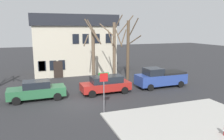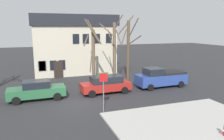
{
  "view_description": "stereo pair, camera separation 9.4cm",
  "coord_description": "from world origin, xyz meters",
  "px_view_note": "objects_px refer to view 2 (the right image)",
  "views": [
    {
      "loc": [
        -3.11,
        -17.27,
        6.12
      ],
      "look_at": [
        4.21,
        3.28,
        1.94
      ],
      "focal_mm": 35.17,
      "sensor_mm": 36.0,
      "label": 1
    },
    {
      "loc": [
        -3.02,
        -17.3,
        6.12
      ],
      "look_at": [
        4.21,
        3.28,
        1.94
      ],
      "focal_mm": 35.17,
      "sensor_mm": 36.0,
      "label": 2
    }
  ],
  "objects_px": {
    "tree_bare_mid": "(93,54)",
    "car_red_wagon": "(106,84)",
    "tree_bare_end": "(128,47)",
    "pickup_truck_blue": "(161,78)",
    "tree_bare_far": "(114,51)",
    "car_green_sedan": "(37,90)",
    "building_main": "(73,44)",
    "street_sign_pole": "(103,85)"
  },
  "relations": [
    {
      "from": "tree_bare_end",
      "to": "pickup_truck_blue",
      "type": "distance_m",
      "value": 5.5
    },
    {
      "from": "tree_bare_far",
      "to": "street_sign_pole",
      "type": "xyz_separation_m",
      "value": [
        -3.88,
        -8.51,
        -1.55
      ]
    },
    {
      "from": "building_main",
      "to": "tree_bare_mid",
      "type": "height_order",
      "value": "building_main"
    },
    {
      "from": "car_red_wagon",
      "to": "tree_bare_far",
      "type": "bearing_deg",
      "value": 59.94
    },
    {
      "from": "tree_bare_far",
      "to": "car_red_wagon",
      "type": "distance_m",
      "value": 5.18
    },
    {
      "from": "building_main",
      "to": "street_sign_pole",
      "type": "distance_m",
      "value": 16.35
    },
    {
      "from": "pickup_truck_blue",
      "to": "street_sign_pole",
      "type": "relative_size",
      "value": 1.79
    },
    {
      "from": "building_main",
      "to": "car_green_sedan",
      "type": "distance_m",
      "value": 12.91
    },
    {
      "from": "tree_bare_mid",
      "to": "car_red_wagon",
      "type": "bearing_deg",
      "value": -88.08
    },
    {
      "from": "tree_bare_far",
      "to": "tree_bare_end",
      "type": "distance_m",
      "value": 2.16
    },
    {
      "from": "building_main",
      "to": "tree_bare_far",
      "type": "bearing_deg",
      "value": -67.19
    },
    {
      "from": "tree_bare_mid",
      "to": "building_main",
      "type": "bearing_deg",
      "value": 97.07
    },
    {
      "from": "pickup_truck_blue",
      "to": "building_main",
      "type": "bearing_deg",
      "value": 122.53
    },
    {
      "from": "car_green_sedan",
      "to": "car_red_wagon",
      "type": "relative_size",
      "value": 1.01
    },
    {
      "from": "street_sign_pole",
      "to": "tree_bare_far",
      "type": "bearing_deg",
      "value": 65.5
    },
    {
      "from": "car_green_sedan",
      "to": "pickup_truck_blue",
      "type": "relative_size",
      "value": 0.89
    },
    {
      "from": "tree_bare_far",
      "to": "car_red_wagon",
      "type": "relative_size",
      "value": 1.6
    },
    {
      "from": "tree_bare_mid",
      "to": "street_sign_pole",
      "type": "relative_size",
      "value": 2.36
    },
    {
      "from": "car_green_sedan",
      "to": "car_red_wagon",
      "type": "distance_m",
      "value": 6.24
    },
    {
      "from": "pickup_truck_blue",
      "to": "tree_bare_end",
      "type": "bearing_deg",
      "value": 114.2
    },
    {
      "from": "car_red_wagon",
      "to": "car_green_sedan",
      "type": "bearing_deg",
      "value": 178.95
    },
    {
      "from": "tree_bare_far",
      "to": "car_green_sedan",
      "type": "relative_size",
      "value": 1.58
    },
    {
      "from": "tree_bare_mid",
      "to": "tree_bare_end",
      "type": "xyz_separation_m",
      "value": [
        4.34,
        0.42,
        0.55
      ]
    },
    {
      "from": "car_red_wagon",
      "to": "building_main",
      "type": "bearing_deg",
      "value": 95.24
    },
    {
      "from": "pickup_truck_blue",
      "to": "street_sign_pole",
      "type": "xyz_separation_m",
      "value": [
        -7.81,
        -4.96,
        1.09
      ]
    },
    {
      "from": "tree_bare_end",
      "to": "pickup_truck_blue",
      "type": "xyz_separation_m",
      "value": [
        1.92,
        -4.28,
        -2.87
      ]
    },
    {
      "from": "street_sign_pole",
      "to": "tree_bare_end",
      "type": "bearing_deg",
      "value": 57.49
    },
    {
      "from": "tree_bare_mid",
      "to": "car_red_wagon",
      "type": "relative_size",
      "value": 1.5
    },
    {
      "from": "tree_bare_mid",
      "to": "street_sign_pole",
      "type": "bearing_deg",
      "value": -99.94
    },
    {
      "from": "building_main",
      "to": "tree_bare_mid",
      "type": "relative_size",
      "value": 1.57
    },
    {
      "from": "car_red_wagon",
      "to": "pickup_truck_blue",
      "type": "xyz_separation_m",
      "value": [
        6.13,
        0.24,
        0.13
      ]
    },
    {
      "from": "tree_bare_far",
      "to": "pickup_truck_blue",
      "type": "distance_m",
      "value": 5.92
    },
    {
      "from": "building_main",
      "to": "car_green_sedan",
      "type": "height_order",
      "value": "building_main"
    },
    {
      "from": "tree_bare_end",
      "to": "car_red_wagon",
      "type": "relative_size",
      "value": 1.61
    },
    {
      "from": "car_green_sedan",
      "to": "street_sign_pole",
      "type": "relative_size",
      "value": 1.6
    },
    {
      "from": "tree_bare_end",
      "to": "pickup_truck_blue",
      "type": "relative_size",
      "value": 1.42
    },
    {
      "from": "car_green_sedan",
      "to": "street_sign_pole",
      "type": "distance_m",
      "value": 6.76
    },
    {
      "from": "street_sign_pole",
      "to": "pickup_truck_blue",
      "type": "bearing_deg",
      "value": 32.41
    },
    {
      "from": "pickup_truck_blue",
      "to": "tree_bare_far",
      "type": "bearing_deg",
      "value": 138.01
    },
    {
      "from": "tree_bare_mid",
      "to": "tree_bare_end",
      "type": "height_order",
      "value": "tree_bare_end"
    },
    {
      "from": "tree_bare_far",
      "to": "street_sign_pole",
      "type": "height_order",
      "value": "tree_bare_far"
    },
    {
      "from": "car_red_wagon",
      "to": "street_sign_pole",
      "type": "bearing_deg",
      "value": -109.65
    }
  ]
}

